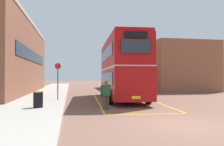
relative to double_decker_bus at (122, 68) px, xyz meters
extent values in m
plane|color=brown|center=(0.12, 4.86, -2.51)|extent=(135.60, 135.60, 0.00)
cube|color=#A39E93|center=(-6.38, 7.26, -2.44)|extent=(4.00, 57.60, 0.14)
cube|color=brown|center=(-11.21, 7.64, 1.10)|extent=(6.47, 21.14, 7.22)
cube|color=#19232D|center=(-7.95, 7.64, 1.46)|extent=(0.06, 16.06, 1.10)
cube|color=#A89E8E|center=(-11.21, 7.64, 4.89)|extent=(6.59, 21.26, 0.36)
cube|color=brown|center=(9.46, 14.33, 0.51)|extent=(7.67, 17.80, 6.05)
cube|color=#19232D|center=(5.59, 14.33, 0.81)|extent=(0.06, 13.53, 1.10)
cylinder|color=black|center=(-1.09, 3.22, -2.01)|extent=(0.34, 1.02, 1.00)
cylinder|color=black|center=(1.47, 3.06, -2.01)|extent=(0.34, 1.02, 1.00)
cylinder|color=black|center=(-1.47, -3.06, -2.01)|extent=(0.34, 1.02, 1.00)
cylinder|color=black|center=(1.09, -3.22, -2.01)|extent=(0.34, 1.02, 1.00)
cube|color=#A80F0F|center=(0.00, 0.00, -1.11)|extent=(3.10, 10.29, 2.10)
cube|color=#A80F0F|center=(0.00, 0.00, 0.99)|extent=(3.09, 10.08, 2.10)
cube|color=#A80F0F|center=(0.00, 0.00, 2.14)|extent=(2.98, 9.98, 0.20)
cube|color=silver|center=(0.00, 0.00, -0.06)|extent=(3.12, 10.19, 0.14)
cube|color=#232D38|center=(-1.26, 0.08, -0.81)|extent=(0.53, 8.31, 0.84)
cube|color=#232D38|center=(-1.26, 0.08, 1.09)|extent=(0.53, 8.31, 0.84)
cube|color=#232D38|center=(1.26, -0.08, -0.81)|extent=(0.53, 8.31, 0.84)
cube|color=#232D38|center=(1.26, -0.08, 1.09)|extent=(0.53, 8.31, 0.84)
cube|color=#232D38|center=(-0.31, -5.09, 1.09)|extent=(1.74, 0.15, 0.80)
cube|color=black|center=(-0.31, -5.09, 1.77)|extent=(1.37, 0.12, 0.36)
cube|color=#232D38|center=(0.31, 5.09, -0.71)|extent=(1.99, 0.16, 1.00)
cube|color=yellow|center=(-0.31, -5.09, -1.88)|extent=(0.52, 0.06, 0.16)
cylinder|color=black|center=(1.38, 18.23, -2.05)|extent=(0.29, 0.93, 0.92)
cylinder|color=black|center=(3.81, 18.16, -2.05)|extent=(0.29, 0.93, 0.92)
cylinder|color=black|center=(1.20, 12.53, -2.05)|extent=(0.29, 0.93, 0.92)
cylinder|color=black|center=(3.63, 12.45, -2.05)|extent=(0.29, 0.93, 0.92)
cube|color=navy|center=(2.51, 15.34, -0.91)|extent=(2.64, 9.59, 2.60)
cube|color=silver|center=(2.51, 15.34, 0.45)|extent=(2.49, 9.20, 0.12)
cube|color=#232D38|center=(1.31, 15.38, -0.56)|extent=(0.26, 7.61, 0.96)
cube|color=#232D38|center=(3.70, 15.31, -0.56)|extent=(0.26, 7.61, 0.96)
cube|color=#232D38|center=(2.65, 20.12, -0.61)|extent=(1.88, 0.10, 1.10)
cylinder|color=#473828|center=(-2.01, -5.29, -2.12)|extent=(0.14, 0.14, 0.79)
cylinder|color=#473828|center=(-2.20, -5.36, -2.12)|extent=(0.14, 0.14, 0.79)
cube|color=#1E4728|center=(-2.11, -5.33, -1.43)|extent=(0.51, 0.36, 0.59)
cylinder|color=#1E4728|center=(-1.89, -5.25, -1.40)|extent=(0.09, 0.09, 0.56)
cylinder|color=#1E4728|center=(-2.32, -5.40, -1.40)|extent=(0.09, 0.09, 0.56)
sphere|color=brown|center=(-2.10, -5.35, -1.00)|extent=(0.21, 0.21, 0.21)
cylinder|color=black|center=(-5.78, -4.73, -1.95)|extent=(0.51, 0.51, 0.84)
cylinder|color=olive|center=(-5.78, -4.73, -1.52)|extent=(0.55, 0.55, 0.04)
cylinder|color=#4C4C51|center=(-4.95, -0.75, -1.05)|extent=(0.08, 0.08, 2.64)
cylinder|color=red|center=(-4.95, -0.75, 0.08)|extent=(0.44, 0.07, 0.44)
cube|color=gold|center=(-2.04, -0.89, -2.51)|extent=(0.85, 12.14, 0.01)
cube|color=gold|center=(2.04, -1.14, -2.51)|extent=(0.85, 12.14, 0.01)
cube|color=gold|center=(-0.37, -7.08, -2.51)|extent=(4.21, 0.37, 0.01)
camera|label=1|loc=(-4.04, -17.61, -0.65)|focal=36.10mm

